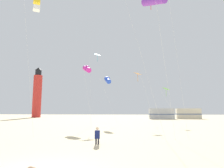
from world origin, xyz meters
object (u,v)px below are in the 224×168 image
kite_diamond_scarlet (150,4)px  kite_box_gold (37,5)px  kite_diamond_cyan (97,58)px  rv_van_cream (188,114)px  kite_tube_magenta (87,69)px  rv_van_silver (161,114)px  kite_flyer_standing (97,135)px  lighthouse_distant (37,94)px  kite_tube_blue (108,80)px  kite_diamond_lime (166,90)px  kite_tube_violet (154,0)px  kite_diamond_orange (138,76)px

kite_diamond_scarlet → kite_box_gold: bearing=-179.1°
kite_diamond_cyan → rv_van_cream: (21.69, 25.73, -9.12)m
kite_tube_magenta → rv_van_silver: (14.90, 25.65, -6.79)m
kite_flyer_standing → lighthouse_distant: 56.73m
kite_tube_blue → kite_diamond_lime: 9.20m
kite_flyer_standing → lighthouse_distant: (-27.63, 49.02, 7.22)m
kite_flyer_standing → kite_tube_violet: bearing=-160.4°
kite_diamond_lime → rv_van_cream: 27.55m
kite_tube_magenta → kite_flyer_standing: bearing=-75.2°
kite_diamond_lime → rv_van_silver: 22.86m
kite_tube_violet → kite_diamond_scarlet: (-0.11, 1.70, 0.69)m
kite_flyer_standing → rv_van_silver: 40.99m
kite_diamond_lime → rv_van_silver: size_ratio=0.90×
kite_flyer_standing → kite_diamond_cyan: bearing=-88.7°
kite_diamond_cyan → kite_tube_magenta: size_ratio=1.26×
kite_diamond_orange → kite_tube_blue: size_ratio=1.03×
kite_diamond_cyan → kite_box_gold: bearing=-107.5°
kite_tube_blue → rv_van_cream: bearing=52.3°
kite_diamond_lime → lighthouse_distant: 47.99m
kite_tube_magenta → kite_diamond_orange: bearing=9.9°
lighthouse_distant → rv_van_cream: 47.64m
kite_tube_blue → lighthouse_distant: size_ratio=0.45×
kite_tube_violet → lighthouse_distant: (-31.96, 46.77, -3.54)m
kite_tube_blue → kite_diamond_scarlet: kite_diamond_scarlet is taller
kite_flyer_standing → kite_tube_blue: size_ratio=0.15×
kite_diamond_lime → kite_diamond_scarlet: 15.27m
kite_tube_magenta → lighthouse_distant: 42.64m
lighthouse_distant → rv_van_cream: lighthouse_distant is taller
kite_tube_magenta → kite_diamond_scarlet: kite_diamond_scarlet is taller
kite_box_gold → rv_van_silver: bearing=63.4°
kite_diamond_orange → kite_diamond_scarlet: (0.47, -11.10, 4.73)m
kite_diamond_cyan → kite_tube_blue: (1.74, -0.12, -3.58)m
kite_box_gold → kite_tube_magenta: bearing=73.6°
kite_diamond_cyan → kite_tube_violet: 15.76m
lighthouse_distant → kite_diamond_orange: bearing=-47.3°
kite_diamond_orange → kite_tube_magenta: (-7.40, -1.29, 0.85)m
kite_box_gold → kite_tube_blue: 14.70m
kite_diamond_cyan → rv_van_cream: size_ratio=1.70×
kite_tube_magenta → rv_van_silver: bearing=59.8°
kite_diamond_scarlet → rv_van_cream: 42.29m
kite_tube_violet → kite_tube_magenta: (-7.98, 11.51, -3.20)m
kite_flyer_standing → kite_diamond_cyan: 19.30m
kite_diamond_cyan → kite_tube_violet: kite_tube_violet is taller
kite_tube_blue → kite_tube_violet: 15.58m
kite_box_gold → kite_diamond_lime: (14.72, 13.33, -6.89)m
kite_flyer_standing → kite_tube_magenta: kite_tube_magenta is taller
kite_flyer_standing → kite_diamond_lime: kite_diamond_lime is taller
kite_diamond_orange → kite_tube_magenta: kite_tube_magenta is taller
rv_van_cream → kite_box_gold: bearing=-119.2°
kite_diamond_scarlet → rv_van_silver: kite_diamond_scarlet is taller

